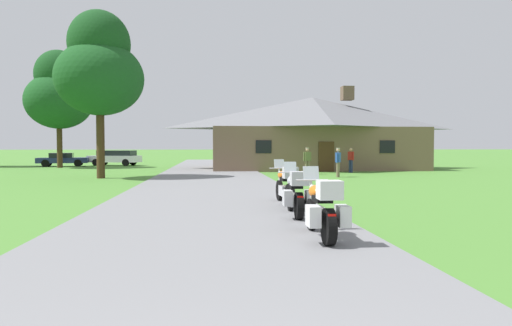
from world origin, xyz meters
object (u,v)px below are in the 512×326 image
Objects in this scene: bystander_olive_shirt_beside_signpost at (307,159)px; bystander_blue_shirt_by_tree at (338,161)px; tree_left_near at (100,68)px; motorcycle_orange_farthest_in_row at (286,185)px; motorcycle_silver_second_in_row at (296,194)px; tree_left_far at (59,93)px; parked_white_suv_far_left at (115,157)px; motorcycle_orange_nearest_to_camera at (322,210)px; parked_navy_sedan_far_left at (63,159)px; bystander_red_shirt_near_lodge at (351,159)px.

bystander_olive_shirt_beside_signpost is 3.02m from bystander_blue_shirt_by_tree.
motorcycle_orange_farthest_in_row is at bearing -56.46° from tree_left_near.
motorcycle_silver_second_in_row is 1.24× the size of bystander_blue_shirt_by_tree.
tree_left_far reaches higher than tree_left_near.
parked_white_suv_far_left is (-14.93, 14.74, -0.17)m from bystander_olive_shirt_beside_signpost.
motorcycle_orange_nearest_to_camera is 0.43× the size of parked_white_suv_far_left.
tree_left_near is 17.87m from parked_navy_sedan_far_left.
bystander_red_shirt_near_lodge reaches higher than parked_navy_sedan_far_left.
tree_left_far reaches higher than bystander_red_shirt_near_lodge.
parked_white_suv_far_left reaches higher than motorcycle_silver_second_in_row.
motorcycle_orange_nearest_to_camera is 1.25× the size of bystander_red_shirt_near_lodge.
tree_left_near reaches higher than motorcycle_orange_nearest_to_camera.
parked_navy_sedan_far_left is at bearing 115.27° from motorcycle_orange_nearest_to_camera.
motorcycle_orange_farthest_in_row is 13.17m from bystander_blue_shirt_by_tree.
tree_left_far is at bearing 149.56° from parked_white_suv_far_left.
motorcycle_orange_nearest_to_camera is at bearing -64.66° from tree_left_far.
bystander_red_shirt_near_lodge is 3.65m from bystander_olive_shirt_beside_signpost.
motorcycle_orange_farthest_in_row is 1.25× the size of bystander_red_shirt_near_lodge.
motorcycle_silver_second_in_row is at bearing -148.52° from parked_white_suv_far_left.
motorcycle_silver_second_in_row is 15.45m from bystander_blue_shirt_by_tree.
tree_left_near is (-8.14, 17.66, 5.46)m from motorcycle_orange_nearest_to_camera.
parked_navy_sedan_far_left is at bearing 114.25° from tree_left_near.
tree_left_far is at bearing 116.10° from motorcycle_orange_nearest_to_camera.
motorcycle_silver_second_in_row is 32.17m from tree_left_far.
bystander_olive_shirt_beside_signpost is 1.00× the size of bystander_blue_shirt_by_tree.
parked_white_suv_far_left is (-10.95, 32.05, 0.17)m from motorcycle_silver_second_in_row.
bystander_olive_shirt_beside_signpost is 22.14m from tree_left_far.
parked_white_suv_far_left is (-18.24, 13.19, -0.15)m from bystander_red_shirt_near_lodge.
motorcycle_orange_farthest_in_row is at bearing -146.89° from parked_white_suv_far_left.
motorcycle_silver_second_in_row is (0.03, 2.75, 0.00)m from motorcycle_orange_nearest_to_camera.
motorcycle_orange_nearest_to_camera is at bearing -88.48° from motorcycle_silver_second_in_row.
motorcycle_silver_second_in_row is 17.77m from bystander_olive_shirt_beside_signpost.
motorcycle_orange_nearest_to_camera is 20.46m from bystander_olive_shirt_beside_signpost.
bystander_red_shirt_near_lodge is 0.18× the size of tree_left_near.
bystander_blue_shirt_by_tree is at bearing 64.14° from motorcycle_orange_farthest_in_row.
tree_left_far reaches higher than parked_navy_sedan_far_left.
motorcycle_orange_nearest_to_camera is at bearing -163.49° from bystander_blue_shirt_by_tree.
bystander_red_shirt_near_lodge is (7.15, 16.47, 0.31)m from motorcycle_orange_farthest_in_row.
bystander_red_shirt_near_lodge is 0.99× the size of bystander_olive_shirt_beside_signpost.
parked_white_suv_far_left is (-16.14, 17.50, -0.17)m from bystander_blue_shirt_by_tree.
motorcycle_orange_nearest_to_camera is 0.21× the size of tree_left_far.
motorcycle_silver_second_in_row is 0.47× the size of parked_navy_sedan_far_left.
bystander_blue_shirt_by_tree is (5.21, 17.29, 0.34)m from motorcycle_orange_nearest_to_camera.
motorcycle_orange_farthest_in_row is 0.43× the size of parked_white_suv_far_left.
bystander_olive_shirt_beside_signpost is at bearing 79.45° from motorcycle_orange_nearest_to_camera.
tree_left_far is (-14.64, 28.10, 5.56)m from motorcycle_silver_second_in_row.
bystander_blue_shirt_by_tree reaches higher than parked_white_suv_far_left.
parked_white_suv_far_left is (-10.92, 34.79, 0.17)m from motorcycle_orange_nearest_to_camera.
parked_navy_sedan_far_left is (-22.45, 11.59, -0.29)m from bystander_red_shirt_near_lodge.
motorcycle_silver_second_in_row is 2.38m from motorcycle_orange_farthest_in_row.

